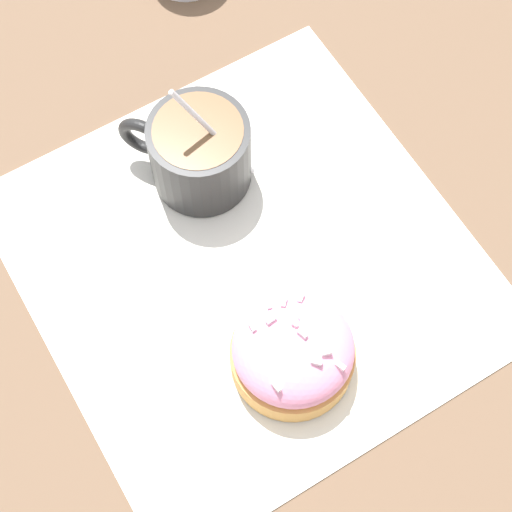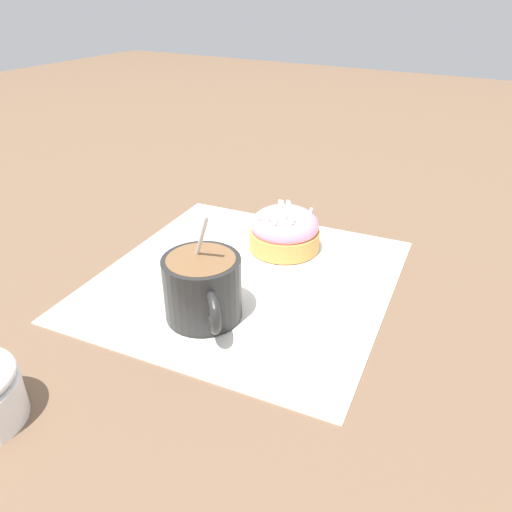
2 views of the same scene
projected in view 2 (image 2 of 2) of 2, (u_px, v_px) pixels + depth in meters
ground_plane at (246, 279)px, 0.56m from camera, size 3.00×3.00×0.00m
paper_napkin at (246, 278)px, 0.56m from camera, size 0.35×0.34×0.00m
coffee_cup at (205, 286)px, 0.48m from camera, size 0.09×0.09×0.11m
frosted_pastry at (284, 230)px, 0.61m from camera, size 0.09×0.09×0.06m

